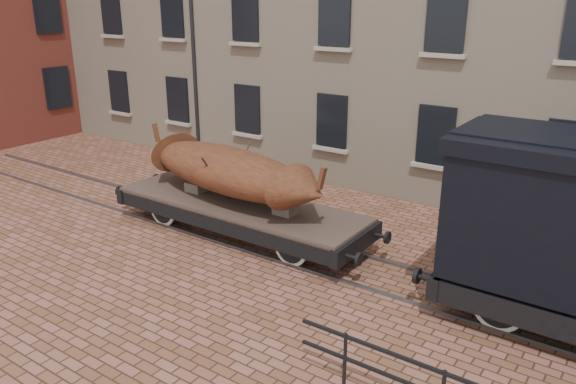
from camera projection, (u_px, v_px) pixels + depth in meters
The scene contains 4 objects.
ground at pixel (314, 256), 13.66m from camera, with size 90.00×90.00×0.00m, color brown.
rail_track at pixel (314, 255), 13.65m from camera, with size 30.00×1.52×0.06m.
flatcar_wagon at pixel (239, 208), 14.67m from camera, with size 7.90×2.14×1.19m.
iron_boat at pixel (228, 170), 14.53m from camera, with size 6.53×2.60×1.57m.
Camera 1 is at (6.58, -10.50, 5.98)m, focal length 35.00 mm.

